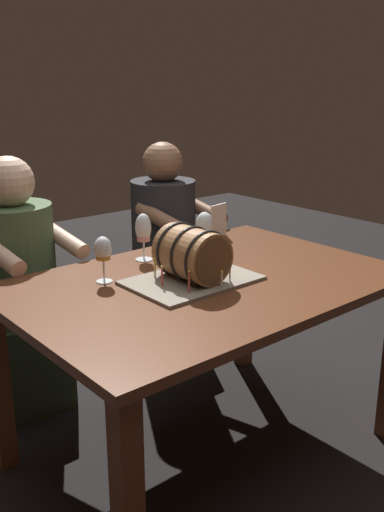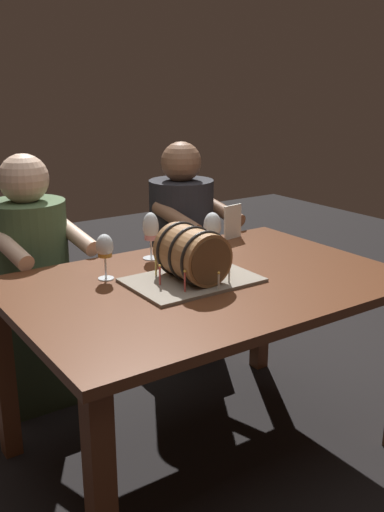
{
  "view_description": "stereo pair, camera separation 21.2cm",
  "coord_description": "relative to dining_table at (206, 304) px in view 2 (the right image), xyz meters",
  "views": [
    {
      "loc": [
        -1.37,
        -1.53,
        1.46
      ],
      "look_at": [
        -0.06,
        0.01,
        0.84
      ],
      "focal_mm": 40.52,
      "sensor_mm": 36.0,
      "label": 1
    },
    {
      "loc": [
        -1.2,
        -1.66,
        1.46
      ],
      "look_at": [
        -0.06,
        0.01,
        0.84
      ],
      "focal_mm": 40.52,
      "sensor_mm": 36.0,
      "label": 2
    }
  ],
  "objects": [
    {
      "name": "wine_glass_amber",
      "position": [
        -0.31,
        0.22,
        0.22
      ],
      "size": [
        0.06,
        0.06,
        0.17
      ],
      "color": "white",
      "rests_on": "dining_table"
    },
    {
      "name": "person_seated_left",
      "position": [
        -0.4,
        0.78,
        -0.1
      ],
      "size": [
        0.41,
        0.5,
        1.16
      ],
      "color": "#2A3A24",
      "rests_on": "ground"
    },
    {
      "name": "dining_table",
      "position": [
        0.0,
        0.0,
        0.0
      ],
      "size": [
        1.44,
        0.98,
        0.74
      ],
      "color": "#562D19",
      "rests_on": "ground"
    },
    {
      "name": "person_seated_right",
      "position": [
        0.41,
        0.78,
        -0.11
      ],
      "size": [
        0.41,
        0.5,
        1.17
      ],
      "color": "black",
      "rests_on": "ground"
    },
    {
      "name": "wine_glass_rose",
      "position": [
        -0.03,
        0.35,
        0.23
      ],
      "size": [
        0.07,
        0.07,
        0.2
      ],
      "color": "white",
      "rests_on": "dining_table"
    },
    {
      "name": "ground_plane",
      "position": [
        0.0,
        0.0,
        -0.64
      ],
      "size": [
        8.0,
        8.0,
        0.0
      ],
      "primitive_type": "plane",
      "color": "black"
    },
    {
      "name": "menu_card",
      "position": [
        0.45,
        0.41,
        0.18
      ],
      "size": [
        0.11,
        0.03,
        0.16
      ],
      "primitive_type": "cube",
      "rotation": [
        -0.02,
        0.0,
        0.15
      ],
      "color": "silver",
      "rests_on": "dining_table"
    },
    {
      "name": "barrel_cake",
      "position": [
        -0.06,
        0.01,
        0.19
      ],
      "size": [
        0.47,
        0.32,
        0.21
      ],
      "color": "gray",
      "rests_on": "dining_table"
    },
    {
      "name": "wine_glass_white",
      "position": [
        0.19,
        0.22,
        0.23
      ],
      "size": [
        0.07,
        0.07,
        0.19
      ],
      "color": "white",
      "rests_on": "dining_table"
    }
  ]
}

